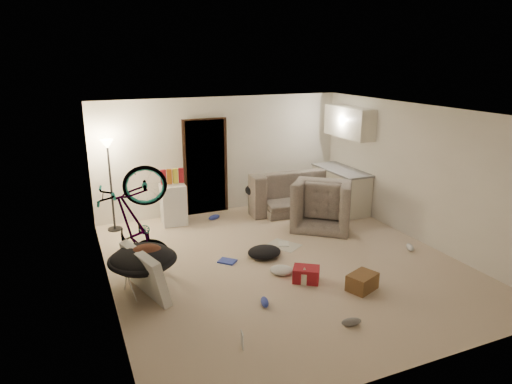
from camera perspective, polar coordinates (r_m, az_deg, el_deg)
name	(u,v)px	position (r m, az deg, el deg)	size (l,w,h in m)	color
floor	(283,262)	(7.74, 3.35, -8.79)	(5.50, 6.00, 0.02)	beige
ceiling	(285,111)	(7.04, 3.70, 10.08)	(5.50, 6.00, 0.02)	white
wall_back	(222,155)	(9.99, -4.27, 4.67)	(5.50, 0.02, 2.50)	white
wall_front	(417,267)	(4.97, 19.47, -8.83)	(5.50, 0.02, 2.50)	white
wall_left	(104,213)	(6.58, -18.52, -2.49)	(0.02, 6.00, 2.50)	white
wall_right	(419,174)	(8.85, 19.71, 2.18)	(0.02, 6.00, 2.50)	white
doorway	(205,167)	(9.88, -6.36, 3.12)	(0.85, 0.10, 2.04)	black
door_trim	(206,167)	(9.86, -6.31, 3.08)	(0.97, 0.04, 2.10)	black
floor_lamp	(109,166)	(9.14, -17.89, 3.16)	(0.28, 0.28, 1.81)	black
kitchen_counter	(340,190)	(10.37, 10.50, 0.25)	(0.60, 1.50, 0.88)	silver
counter_top	(341,170)	(10.25, 10.64, 2.72)	(0.64, 1.54, 0.04)	gray
kitchen_uppers	(349,122)	(10.13, 11.57, 8.56)	(0.38, 1.40, 0.65)	silver
sofa	(296,193)	(10.32, 5.01, -0.18)	(2.32, 0.91, 0.68)	#343B34
armchair	(324,207)	(9.37, 8.49, -1.88)	(1.13, 0.99, 0.73)	#343B34
bicycle	(138,250)	(7.21, -14.57, -6.98)	(0.65, 1.86, 0.98)	black
book_asset	(243,350)	(5.64, -1.60, -19.18)	(0.15, 0.20, 0.02)	maroon
mini_fridge	(173,204)	(9.45, -10.29, -1.50)	(0.49, 0.49, 0.83)	white
snack_box_0	(163,177)	(9.26, -11.50, 1.83)	(0.10, 0.07, 0.30)	maroon
snack_box_1	(169,177)	(9.28, -10.78, 1.91)	(0.10, 0.07, 0.30)	#B85E17
snack_box_2	(175,176)	(9.31, -10.06, 1.99)	(0.10, 0.07, 0.30)	yellow
snack_box_3	(181,175)	(9.33, -9.34, 2.07)	(0.10, 0.07, 0.30)	maroon
saucer_chair	(143,265)	(6.85, -13.95, -8.87)	(0.98, 0.98, 0.70)	silver
hoodie	(146,252)	(6.75, -13.60, -7.36)	(0.48, 0.40, 0.22)	#50291B
sofa_drape	(257,190)	(9.87, 0.16, 0.31)	(0.56, 0.46, 0.28)	black
tv_box	(145,273)	(6.76, -13.72, -9.82)	(0.13, 1.06, 0.70)	silver
drink_case_a	(362,282)	(7.01, 13.14, -10.88)	(0.43, 0.31, 0.25)	brown
drink_case_b	(306,274)	(7.11, 6.29, -10.19)	(0.39, 0.29, 0.23)	maroon
juicer	(304,277)	(7.05, 6.06, -10.49)	(0.18, 0.18, 0.26)	beige
newspaper	(284,245)	(8.37, 3.46, -6.66)	(0.43, 0.57, 0.01)	beige
book_blue	(227,261)	(7.73, -3.61, -8.63)	(0.21, 0.28, 0.03)	#3141B1
book_white	(284,244)	(8.41, 3.47, -6.50)	(0.19, 0.25, 0.02)	silver
shoe_0	(214,217)	(9.66, -5.26, -3.15)	(0.29, 0.12, 0.11)	#3141B1
shoe_1	(180,220)	(9.60, -9.45, -3.47)	(0.28, 0.11, 0.10)	slate
shoe_2	(265,302)	(6.48, 1.09, -13.58)	(0.26, 0.11, 0.10)	#3141B1
shoe_3	(351,322)	(6.18, 11.82, -15.60)	(0.27, 0.11, 0.10)	slate
shoe_4	(410,247)	(8.60, 18.69, -6.56)	(0.28, 0.11, 0.10)	white
clothes_lump_a	(264,252)	(7.86, 1.05, -7.51)	(0.58, 0.50, 0.19)	black
clothes_lump_b	(259,209)	(10.03, 0.37, -2.20)	(0.49, 0.43, 0.15)	black
clothes_lump_c	(281,270)	(7.33, 3.19, -9.71)	(0.37, 0.32, 0.12)	silver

